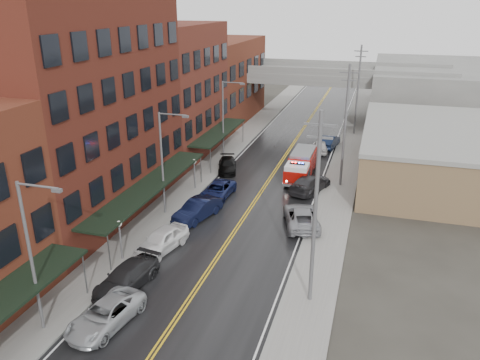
# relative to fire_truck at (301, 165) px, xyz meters

# --- Properties ---
(road) EXTENTS (11.00, 160.00, 0.02)m
(road) POSITION_rel_fire_truck_xyz_m (-3.00, -6.16, -1.44)
(road) COLOR black
(road) RESTS_ON ground
(sidewalk_left) EXTENTS (3.00, 160.00, 0.15)m
(sidewalk_left) POSITION_rel_fire_truck_xyz_m (-10.30, -6.16, -1.38)
(sidewalk_left) COLOR slate
(sidewalk_left) RESTS_ON ground
(sidewalk_right) EXTENTS (3.00, 160.00, 0.15)m
(sidewalk_right) POSITION_rel_fire_truck_xyz_m (4.30, -6.16, -1.38)
(sidewalk_right) COLOR slate
(sidewalk_right) RESTS_ON ground
(curb_left) EXTENTS (0.30, 160.00, 0.15)m
(curb_left) POSITION_rel_fire_truck_xyz_m (-8.65, -6.16, -1.38)
(curb_left) COLOR gray
(curb_left) RESTS_ON ground
(curb_right) EXTENTS (0.30, 160.00, 0.15)m
(curb_right) POSITION_rel_fire_truck_xyz_m (2.65, -6.16, -1.38)
(curb_right) COLOR gray
(curb_right) RESTS_ON ground
(brick_building_b) EXTENTS (9.00, 20.00, 18.00)m
(brick_building_b) POSITION_rel_fire_truck_xyz_m (-16.30, -13.16, 7.55)
(brick_building_b) COLOR #531B16
(brick_building_b) RESTS_ON ground
(brick_building_c) EXTENTS (9.00, 15.00, 15.00)m
(brick_building_c) POSITION_rel_fire_truck_xyz_m (-16.30, 4.34, 6.05)
(brick_building_c) COLOR #5C201B
(brick_building_c) RESTS_ON ground
(brick_building_far) EXTENTS (9.00, 20.00, 12.00)m
(brick_building_far) POSITION_rel_fire_truck_xyz_m (-16.30, 21.84, 4.55)
(brick_building_far) COLOR #5F2619
(brick_building_far) RESTS_ON ground
(tan_building) EXTENTS (14.00, 22.00, 5.00)m
(tan_building) POSITION_rel_fire_truck_xyz_m (13.00, 3.84, 1.05)
(tan_building) COLOR brown
(tan_building) RESTS_ON ground
(right_far_block) EXTENTS (18.00, 30.00, 8.00)m
(right_far_block) POSITION_rel_fire_truck_xyz_m (15.00, 33.84, 2.55)
(right_far_block) COLOR slate
(right_far_block) RESTS_ON ground
(awning_1) EXTENTS (2.60, 18.00, 3.09)m
(awning_1) POSITION_rel_fire_truck_xyz_m (-10.49, -13.16, 1.54)
(awning_1) COLOR black
(awning_1) RESTS_ON ground
(awning_2) EXTENTS (2.60, 13.00, 3.09)m
(awning_2) POSITION_rel_fire_truck_xyz_m (-10.49, 4.34, 1.53)
(awning_2) COLOR black
(awning_2) RESTS_ON ground
(globe_lamp_1) EXTENTS (0.44, 0.44, 3.12)m
(globe_lamp_1) POSITION_rel_fire_truck_xyz_m (-9.40, -20.16, 0.86)
(globe_lamp_1) COLOR #59595B
(globe_lamp_1) RESTS_ON ground
(globe_lamp_2) EXTENTS (0.44, 0.44, 3.12)m
(globe_lamp_2) POSITION_rel_fire_truck_xyz_m (-9.40, -6.16, 0.86)
(globe_lamp_2) COLOR #59595B
(globe_lamp_2) RESTS_ON ground
(street_lamp_0) EXTENTS (2.64, 0.22, 9.00)m
(street_lamp_0) POSITION_rel_fire_truck_xyz_m (-9.55, -28.16, 3.73)
(street_lamp_0) COLOR #59595B
(street_lamp_0) RESTS_ON ground
(street_lamp_1) EXTENTS (2.64, 0.22, 9.00)m
(street_lamp_1) POSITION_rel_fire_truck_xyz_m (-9.55, -12.16, 3.73)
(street_lamp_1) COLOR #59595B
(street_lamp_1) RESTS_ON ground
(street_lamp_2) EXTENTS (2.64, 0.22, 9.00)m
(street_lamp_2) POSITION_rel_fire_truck_xyz_m (-9.55, 3.84, 3.73)
(street_lamp_2) COLOR #59595B
(street_lamp_2) RESTS_ON ground
(utility_pole_0) EXTENTS (1.80, 0.24, 12.00)m
(utility_pole_0) POSITION_rel_fire_truck_xyz_m (4.20, -21.16, 4.85)
(utility_pole_0) COLOR #59595B
(utility_pole_0) RESTS_ON ground
(utility_pole_1) EXTENTS (1.80, 0.24, 12.00)m
(utility_pole_1) POSITION_rel_fire_truck_xyz_m (4.20, -1.16, 4.85)
(utility_pole_1) COLOR #59595B
(utility_pole_1) RESTS_ON ground
(utility_pole_2) EXTENTS (1.80, 0.24, 12.00)m
(utility_pole_2) POSITION_rel_fire_truck_xyz_m (4.20, 18.84, 4.85)
(utility_pole_2) COLOR #59595B
(utility_pole_2) RESTS_ON ground
(overpass) EXTENTS (40.00, 10.00, 7.50)m
(overpass) POSITION_rel_fire_truck_xyz_m (-3.00, 25.84, 4.53)
(overpass) COLOR slate
(overpass) RESTS_ON ground
(fire_truck) EXTENTS (2.96, 7.34, 2.68)m
(fire_truck) POSITION_rel_fire_truck_xyz_m (0.00, 0.00, 0.00)
(fire_truck) COLOR #980C07
(fire_truck) RESTS_ON ground
(parked_car_left_2) EXTENTS (3.16, 5.44, 1.42)m
(parked_car_left_2) POSITION_rel_fire_truck_xyz_m (-6.60, -26.78, -0.74)
(parked_car_left_2) COLOR #A7ABAF
(parked_car_left_2) RESTS_ON ground
(parked_car_left_3) EXTENTS (2.97, 5.53, 1.52)m
(parked_car_left_3) POSITION_rel_fire_truck_xyz_m (-7.34, -23.09, -0.69)
(parked_car_left_3) COLOR black
(parked_car_left_3) RESTS_ON ground
(parked_car_left_4) EXTENTS (3.02, 5.22, 1.67)m
(parked_car_left_4) POSITION_rel_fire_truck_xyz_m (-7.30, -17.99, -0.62)
(parked_car_left_4) COLOR white
(parked_car_left_4) RESTS_ON ground
(parked_car_left_5) EXTENTS (3.12, 5.39, 1.68)m
(parked_car_left_5) POSITION_rel_fire_truck_xyz_m (-6.72, -12.24, -0.61)
(parked_car_left_5) COLOR black
(parked_car_left_5) RESTS_ON ground
(parked_car_left_6) EXTENTS (2.48, 5.07, 1.39)m
(parked_car_left_6) POSITION_rel_fire_truck_xyz_m (-6.61, -7.36, -0.76)
(parked_car_left_6) COLOR #141E4E
(parked_car_left_6) RESTS_ON ground
(parked_car_left_7) EXTENTS (3.16, 4.97, 1.34)m
(parked_car_left_7) POSITION_rel_fire_truck_xyz_m (-8.00, -0.25, -0.78)
(parked_car_left_7) COLOR black
(parked_car_left_7) RESTS_ON ground
(parked_car_right_0) EXTENTS (4.11, 6.19, 1.58)m
(parked_car_right_0) POSITION_rel_fire_truck_xyz_m (1.91, -10.97, -0.66)
(parked_car_right_0) COLOR gray
(parked_car_right_0) RESTS_ON ground
(parked_car_right_1) EXTENTS (4.02, 6.04, 1.63)m
(parked_car_right_1) POSITION_rel_fire_truck_xyz_m (1.49, -3.40, -0.64)
(parked_car_right_1) COLOR #2A2A2C
(parked_car_right_1) RESTS_ON ground
(parked_car_right_2) EXTENTS (2.37, 4.57, 1.49)m
(parked_car_right_2) POSITION_rel_fire_truck_xyz_m (0.79, 9.35, -0.71)
(parked_car_right_2) COLOR #BEBEBE
(parked_car_right_2) RESTS_ON ground
(parked_car_right_3) EXTENTS (2.40, 5.07, 1.61)m
(parked_car_right_3) POSITION_rel_fire_truck_xyz_m (1.60, 11.64, -0.65)
(parked_car_right_3) COLOR black
(parked_car_right_3) RESTS_ON ground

